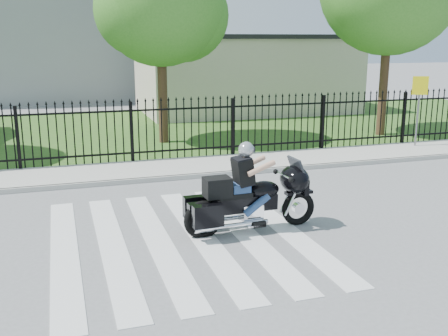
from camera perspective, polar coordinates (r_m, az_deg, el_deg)
name	(u,v)px	position (r m, az deg, el deg)	size (l,w,h in m)	color
ground	(180,239)	(9.52, -4.76, -7.69)	(120.00, 120.00, 0.00)	slate
crosswalk	(180,239)	(9.52, -4.76, -7.66)	(5.00, 5.50, 0.01)	silver
sidewalk	(138,171)	(14.20, -9.32, -0.31)	(40.00, 2.00, 0.12)	#ADAAA3
curb	(144,180)	(13.24, -8.67, -1.32)	(40.00, 0.12, 0.12)	#ADAAA3
grass_strip	(111,131)	(21.02, -12.18, 4.01)	(40.00, 12.00, 0.02)	#25511B
iron_fence	(132,134)	(14.99, -10.02, 3.71)	(26.00, 0.04, 1.80)	black
tree_mid	(160,2)	(18.01, -6.97, 17.50)	(4.20, 4.20, 6.78)	#382316
building_low	(245,75)	(26.27, 2.29, 10.04)	(10.00, 6.00, 3.50)	#BBB19C
building_low_roof	(245,37)	(26.21, 2.33, 14.08)	(10.20, 6.20, 0.20)	black
motorcycle_rider	(248,194)	(9.65, 2.67, -2.88)	(2.63, 0.84, 1.74)	black
traffic_sign	(419,96)	(17.93, 20.50, 7.30)	(0.46, 0.23, 2.23)	slate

